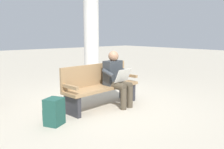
{
  "coord_description": "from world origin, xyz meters",
  "views": [
    {
      "loc": [
        3.04,
        3.84,
        1.53
      ],
      "look_at": [
        -0.13,
        0.15,
        0.7
      ],
      "focal_mm": 38.03,
      "sensor_mm": 36.0,
      "label": 1
    }
  ],
  "objects_px": {
    "bench_near": "(100,85)",
    "backpack": "(54,112)",
    "person_seated": "(117,77)",
    "support_pillar": "(91,23)"
  },
  "relations": [
    {
      "from": "bench_near",
      "to": "person_seated",
      "type": "bearing_deg",
      "value": 137.26
    },
    {
      "from": "bench_near",
      "to": "backpack",
      "type": "xyz_separation_m",
      "value": [
        1.27,
        0.34,
        -0.23
      ]
    },
    {
      "from": "person_seated",
      "to": "support_pillar",
      "type": "bearing_deg",
      "value": -119.94
    },
    {
      "from": "person_seated",
      "to": "bench_near",
      "type": "bearing_deg",
      "value": -42.74
    },
    {
      "from": "person_seated",
      "to": "backpack",
      "type": "xyz_separation_m",
      "value": [
        1.54,
        0.13,
        -0.4
      ]
    },
    {
      "from": "support_pillar",
      "to": "person_seated",
      "type": "bearing_deg",
      "value": 65.54
    },
    {
      "from": "person_seated",
      "to": "support_pillar",
      "type": "height_order",
      "value": "support_pillar"
    },
    {
      "from": "bench_near",
      "to": "person_seated",
      "type": "distance_m",
      "value": 0.38
    },
    {
      "from": "person_seated",
      "to": "backpack",
      "type": "height_order",
      "value": "person_seated"
    },
    {
      "from": "support_pillar",
      "to": "bench_near",
      "type": "bearing_deg",
      "value": 58.18
    }
  ]
}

